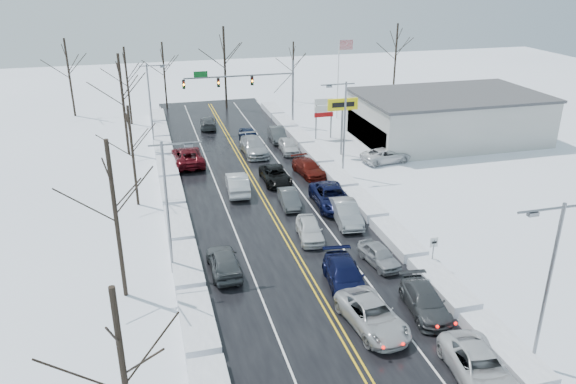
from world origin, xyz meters
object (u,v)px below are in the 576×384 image
object	(u,v)px
dealership_building	(448,117)
oncoming_car_0	(238,192)
traffic_signal_mast	(252,84)
tires_plus_sign	(343,108)
flagpole	(340,72)

from	to	relation	value
dealership_building	oncoming_car_0	world-z (taller)	dealership_building
traffic_signal_mast	tires_plus_sign	xyz separation A→B (m)	(7.05, -12.00, -0.49)
dealership_building	flagpole	bearing A→B (deg)	126.27
flagpole	dealership_building	size ratio (longest dim) A/B	0.49
traffic_signal_mast	oncoming_car_0	size ratio (longest dim) A/B	2.56
flagpole	oncoming_car_0	world-z (taller)	flagpole
tires_plus_sign	dealership_building	distance (m)	13.82
tires_plus_sign	dealership_building	world-z (taller)	tires_plus_sign
flagpole	dealership_building	world-z (taller)	flagpole
oncoming_car_0	dealership_building	bearing A→B (deg)	-155.60
tires_plus_sign	flagpole	xyz separation A→B (m)	(4.67, 14.01, 0.93)
dealership_building	oncoming_car_0	distance (m)	27.73
flagpole	dealership_building	distance (m)	15.24
tires_plus_sign	dealership_building	xyz separation A→B (m)	(13.48, 2.01, -2.34)
tires_plus_sign	flagpole	size ratio (longest dim) A/B	0.60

